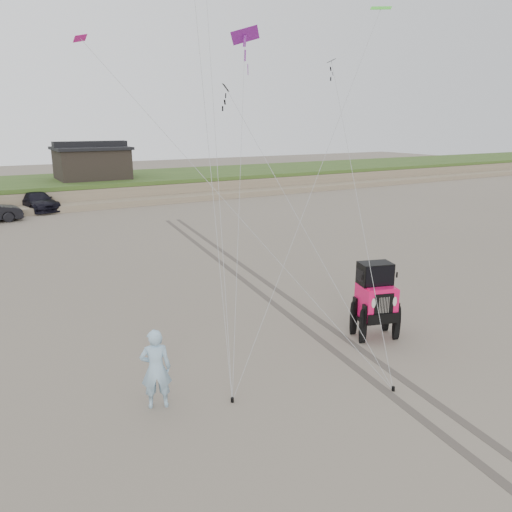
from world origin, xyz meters
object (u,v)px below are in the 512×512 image
at_px(truck_c, 37,201).
at_px(man, 156,369).
at_px(jeep, 376,309).
at_px(cabin, 92,162).

xyz_separation_m(truck_c, man, (-1.48, -31.44, 0.26)).
bearing_deg(truck_c, jeep, -93.07).
distance_m(cabin, man, 37.31).
bearing_deg(truck_c, cabin, 28.81).
distance_m(truck_c, man, 31.48).
height_order(cabin, man, cabin).
height_order(jeep, man, man).
distance_m(cabin, truck_c, 7.97).
bearing_deg(man, jeep, -158.75).
bearing_deg(cabin, jeep, -89.51).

